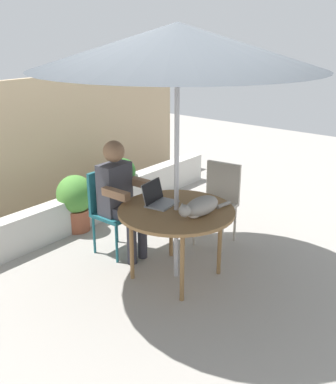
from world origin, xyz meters
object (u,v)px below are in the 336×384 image
(patio_table, at_px, (176,215))
(potted_plant_by_chair, at_px, (76,200))
(chair_occupied, at_px, (110,204))
(chair_empty, at_px, (219,197))
(patio_umbrella, at_px, (177,46))
(potted_plant_near_fence, at_px, (123,178))
(person_seated, at_px, (120,193))
(laptop, at_px, (157,198))
(cat, at_px, (200,207))

(patio_table, bearing_deg, potted_plant_by_chair, 86.33)
(chair_occupied, distance_m, chair_empty, 1.21)
(patio_umbrella, xyz_separation_m, potted_plant_near_fence, (1.05, 1.73, -1.77))
(chair_occupied, bearing_deg, person_seated, -90.00)
(laptop, relative_size, potted_plant_near_fence, 0.51)
(cat, xyz_separation_m, potted_plant_by_chair, (0.08, 1.84, -0.40))
(patio_umbrella, relative_size, cat, 3.82)
(patio_table, relative_size, patio_umbrella, 0.44)
(patio_umbrella, distance_m, laptop, 1.41)
(laptop, height_order, potted_plant_near_fence, laptop)
(patio_table, relative_size, potted_plant_by_chair, 1.60)
(chair_occupied, relative_size, cat, 1.39)
(cat, bearing_deg, chair_empty, 22.27)
(patio_table, xyz_separation_m, chair_empty, (0.93, 0.12, -0.12))
(cat, relative_size, potted_plant_near_fence, 0.99)
(patio_table, relative_size, potted_plant_near_fence, 1.66)
(person_seated, distance_m, potted_plant_by_chair, 0.91)
(patio_umbrella, height_order, person_seated, patio_umbrella)
(potted_plant_by_chair, bearing_deg, laptop, -94.27)
(potted_plant_near_fence, bearing_deg, potted_plant_by_chair, -171.01)
(person_seated, distance_m, potted_plant_near_fence, 1.48)
(patio_table, distance_m, potted_plant_by_chair, 1.61)
(chair_occupied, relative_size, potted_plant_near_fence, 1.37)
(laptop, distance_m, potted_plant_by_chair, 1.41)
(laptop, bearing_deg, potted_plant_near_fence, 55.13)
(patio_table, bearing_deg, person_seated, 90.00)
(patio_table, distance_m, chair_occupied, 0.90)
(person_seated, relative_size, potted_plant_by_chair, 1.81)
(person_seated, relative_size, potted_plant_near_fence, 1.88)
(person_seated, height_order, laptop, person_seated)
(chair_empty, bearing_deg, patio_umbrella, -172.62)
(cat, bearing_deg, potted_plant_near_fence, 62.68)
(chair_empty, height_order, potted_plant_by_chair, chair_empty)
(patio_table, xyz_separation_m, potted_plant_near_fence, (1.05, 1.73, -0.26))
(chair_empty, distance_m, person_seated, 1.13)
(chair_occupied, distance_m, laptop, 0.70)
(patio_umbrella, xyz_separation_m, cat, (0.02, -0.25, -1.37))
(potted_plant_by_chair, bearing_deg, patio_umbrella, -93.67)
(chair_empty, height_order, person_seated, person_seated)
(chair_empty, distance_m, cat, 1.02)
(chair_occupied, relative_size, person_seated, 0.73)
(person_seated, height_order, potted_plant_near_fence, person_seated)
(patio_table, bearing_deg, chair_occupied, 90.00)
(potted_plant_near_fence, bearing_deg, laptop, -124.87)
(patio_table, relative_size, chair_empty, 1.22)
(chair_occupied, xyz_separation_m, laptop, (0.00, -0.66, 0.24))
(patio_table, xyz_separation_m, potted_plant_by_chair, (0.10, 1.58, -0.26))
(chair_empty, bearing_deg, potted_plant_near_fence, 86.00)
(patio_table, xyz_separation_m, laptop, (0.00, 0.23, 0.12))
(patio_umbrella, xyz_separation_m, chair_occupied, (0.00, 0.90, -1.63))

